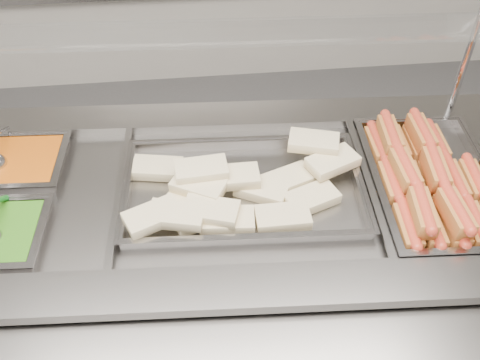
{
  "coord_description": "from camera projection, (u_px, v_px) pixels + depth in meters",
  "views": [
    {
      "loc": [
        -0.08,
        -0.62,
        2.02
      ],
      "look_at": [
        0.04,
        0.5,
        0.93
      ],
      "focal_mm": 40.0,
      "sensor_mm": 36.0,
      "label": 1
    }
  ],
  "objects": [
    {
      "name": "sneeze_guard",
      "position": [
        218.0,
        36.0,
        1.48
      ],
      "size": [
        1.69,
        0.39,
        0.45
      ],
      "color": "silver",
      "rests_on": "steam_counter"
    },
    {
      "name": "hotdogs_in_buns",
      "position": [
        428.0,
        180.0,
        1.59
      ],
      "size": [
        0.33,
        0.54,
        0.12
      ],
      "color": "#A95323",
      "rests_on": "pan_hotdogs"
    },
    {
      "name": "pan_beans",
      "position": [
        15.0,
        170.0,
        1.69
      ],
      "size": [
        0.32,
        0.26,
        0.1
      ],
      "color": "gray",
      "rests_on": "steam_counter"
    },
    {
      "name": "steam_counter",
      "position": [
        226.0,
        277.0,
        1.9
      ],
      "size": [
        1.95,
        0.95,
        0.91
      ],
      "color": "slate",
      "rests_on": "ground"
    },
    {
      "name": "tortilla_wraps",
      "position": [
        235.0,
        191.0,
        1.55
      ],
      "size": [
        0.71,
        0.36,
        0.1
      ],
      "color": "beige",
      "rests_on": "pan_wraps"
    },
    {
      "name": "pan_hotdogs",
      "position": [
        430.0,
        188.0,
        1.63
      ],
      "size": [
        0.38,
        0.58,
        0.1
      ],
      "color": "gray",
      "rests_on": "steam_counter"
    },
    {
      "name": "pan_wraps",
      "position": [
        243.0,
        192.0,
        1.6
      ],
      "size": [
        0.71,
        0.44,
        0.07
      ],
      "color": "gray",
      "rests_on": "steam_counter"
    },
    {
      "name": "tray_rail",
      "position": [
        230.0,
        357.0,
        1.24
      ],
      "size": [
        1.84,
        0.48,
        0.05
      ],
      "color": "gray",
      "rests_on": "steam_counter"
    }
  ]
}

